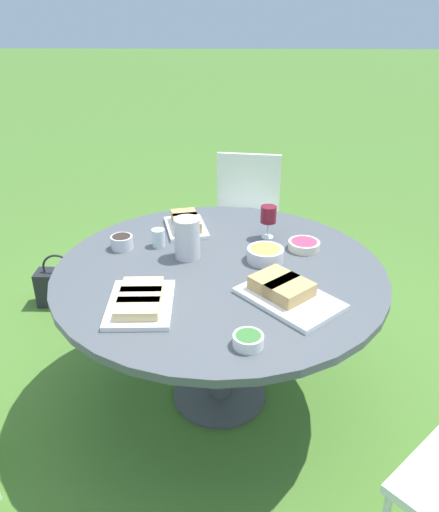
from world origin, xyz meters
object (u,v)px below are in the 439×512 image
Objects in this scene: chair_near_left at (246,210)px; handbag at (60,287)px; water_pitcher at (187,238)px; wine_glass at (268,215)px; dining_table at (220,284)px.

handbag is at bearing 17.95° from chair_near_left.
water_pitcher is 0.45m from wine_glass.
wine_glass is 0.46× the size of handbag.
chair_near_left reaches higher than handbag.
wine_glass reaches higher than handbag.
chair_near_left is 2.42× the size of handbag.
water_pitcher reaches higher than wine_glass.
wine_glass is (-0.23, -0.33, 0.21)m from dining_table.
dining_table is at bearing 82.86° from chair_near_left.
water_pitcher is at bearing 29.68° from wine_glass.
handbag is at bearing -38.99° from water_pitcher.
wine_glass reaches higher than dining_table.
wine_glass is at bearing 94.82° from chair_near_left.
dining_table is at bearing 145.27° from water_pitcher.
handbag is (0.92, -0.75, -0.72)m from water_pitcher.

